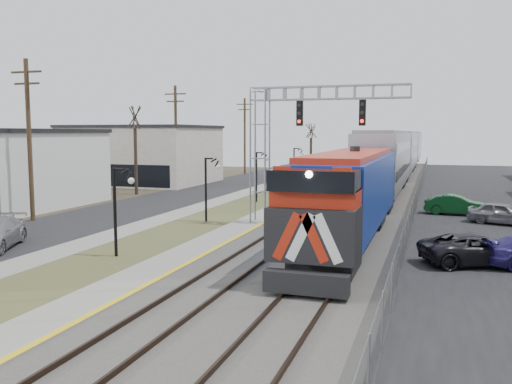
% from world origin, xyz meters
% --- Properties ---
extents(street_west, '(7.00, 120.00, 0.04)m').
position_xyz_m(street_west, '(-11.50, 35.00, 0.02)').
color(street_west, black).
rests_on(street_west, ground).
extents(sidewalk, '(2.00, 120.00, 0.08)m').
position_xyz_m(sidewalk, '(-7.00, 35.00, 0.04)').
color(sidewalk, gray).
rests_on(sidewalk, ground).
extents(grass_median, '(4.00, 120.00, 0.06)m').
position_xyz_m(grass_median, '(-4.00, 35.00, 0.03)').
color(grass_median, '#484F2A').
rests_on(grass_median, ground).
extents(platform, '(2.00, 120.00, 0.24)m').
position_xyz_m(platform, '(-1.00, 35.00, 0.12)').
color(platform, gray).
rests_on(platform, ground).
extents(ballast_bed, '(8.00, 120.00, 0.20)m').
position_xyz_m(ballast_bed, '(4.00, 35.00, 0.10)').
color(ballast_bed, '#595651').
rests_on(ballast_bed, ground).
extents(platform_edge, '(0.24, 120.00, 0.01)m').
position_xyz_m(platform_edge, '(-0.12, 35.00, 0.24)').
color(platform_edge, gold).
rests_on(platform_edge, platform).
extents(track_near, '(1.58, 120.00, 0.15)m').
position_xyz_m(track_near, '(2.00, 35.00, 0.28)').
color(track_near, '#2D2119').
rests_on(track_near, ballast_bed).
extents(track_far, '(1.58, 120.00, 0.15)m').
position_xyz_m(track_far, '(5.50, 35.00, 0.28)').
color(track_far, '#2D2119').
rests_on(track_far, ballast_bed).
extents(train, '(3.00, 85.85, 5.33)m').
position_xyz_m(train, '(5.50, 58.63, 2.92)').
color(train, '#13309B').
rests_on(train, ground).
extents(signal_gantry, '(9.00, 1.07, 8.15)m').
position_xyz_m(signal_gantry, '(1.22, 27.99, 5.59)').
color(signal_gantry, gray).
rests_on(signal_gantry, ground).
extents(lampposts, '(0.14, 62.14, 4.00)m').
position_xyz_m(lampposts, '(-4.00, 18.29, 2.00)').
color(lampposts, black).
rests_on(lampposts, ground).
extents(utility_poles, '(0.28, 80.28, 10.00)m').
position_xyz_m(utility_poles, '(-14.50, 25.00, 5.00)').
color(utility_poles, '#4C3823').
rests_on(utility_poles, ground).
extents(fence, '(0.04, 120.00, 1.60)m').
position_xyz_m(fence, '(8.20, 35.00, 0.80)').
color(fence, gray).
rests_on(fence, ground).
extents(bare_trees, '(12.30, 42.30, 5.95)m').
position_xyz_m(bare_trees, '(-12.66, 38.91, 2.70)').
color(bare_trees, '#382D23').
rests_on(bare_trees, ground).
extents(car_lot_c, '(5.21, 3.84, 1.32)m').
position_xyz_m(car_lot_c, '(11.16, 21.47, 0.66)').
color(car_lot_c, black).
rests_on(car_lot_c, ground).
extents(car_lot_e, '(4.20, 2.76, 1.33)m').
position_xyz_m(car_lot_e, '(13.30, 32.69, 0.66)').
color(car_lot_e, slate).
rests_on(car_lot_e, ground).
extents(car_lot_f, '(4.11, 1.71, 1.32)m').
position_xyz_m(car_lot_f, '(10.78, 35.89, 0.66)').
color(car_lot_f, '#0D441C').
rests_on(car_lot_f, ground).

